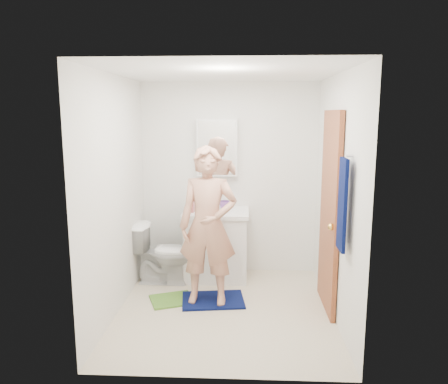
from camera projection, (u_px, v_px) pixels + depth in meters
The scene contains 22 objects.
floor at pixel (225, 311), 4.55m from camera, with size 2.20×2.40×0.02m, color beige.
ceiling at pixel (225, 71), 4.12m from camera, with size 2.20×2.40×0.02m, color white.
wall_back at pixel (229, 179), 5.52m from camera, with size 2.20×0.02×2.40m, color silver.
wall_front at pixel (217, 228), 3.15m from camera, with size 2.20×0.02×2.40m, color silver.
wall_left at pixel (115, 196), 4.39m from camera, with size 0.02×2.40×2.40m, color silver.
wall_right at pixel (338, 198), 4.28m from camera, with size 0.02×2.40×2.40m, color silver.
vanity_cabinet at pixel (216, 246), 5.38m from camera, with size 0.75×0.55×0.80m, color white.
countertop at pixel (216, 213), 5.31m from camera, with size 0.79×0.59×0.05m, color white.
sink_basin at pixel (216, 212), 5.31m from camera, with size 0.40×0.40×0.03m, color white.
faucet at pixel (217, 203), 5.47m from camera, with size 0.03×0.03×0.12m, color silver.
medicine_cabinet at pixel (217, 148), 5.39m from camera, with size 0.50×0.12×0.70m, color white.
mirror_panel at pixel (217, 148), 5.33m from camera, with size 0.46×0.01×0.66m, color white.
door at pixel (329, 212), 4.46m from camera, with size 0.05×0.80×2.05m, color #A5532D.
door_knob at pixel (331, 227), 4.16m from camera, with size 0.07×0.07×0.07m, color gold.
towel at pixel (342, 205), 3.72m from camera, with size 0.03×0.24×0.80m, color #060F41.
towel_hook at pixel (350, 156), 3.64m from camera, with size 0.02×0.02×0.06m, color silver.
toilet at pixel (164, 253), 5.24m from camera, with size 0.41×0.71×0.73m, color white.
bath_mat at pixel (213, 300), 4.76m from camera, with size 0.67×0.48×0.02m, color #060F41.
green_rug at pixel (172, 300), 4.77m from camera, with size 0.45×0.38×0.02m, color #50842C.
soap_dispenser at pixel (191, 204), 5.22m from camera, with size 0.09×0.09×0.20m, color #AA524F.
toothbrush_cup at pixel (225, 205), 5.39m from camera, with size 0.13×0.13×0.10m, color #744191.
man at pixel (208, 226), 4.56m from camera, with size 0.61×0.40×1.67m, color tan.
Camera 1 is at (0.20, -4.25, 2.02)m, focal length 35.00 mm.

